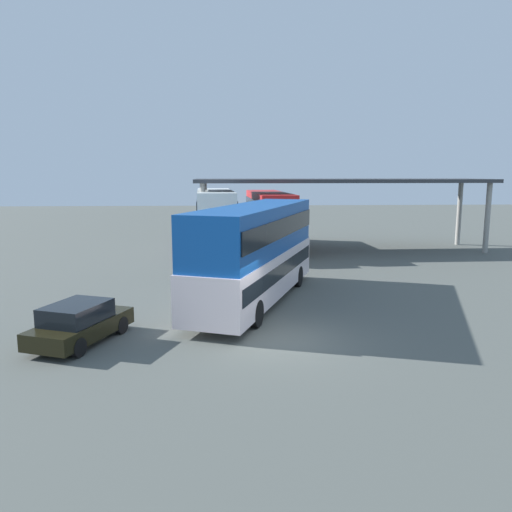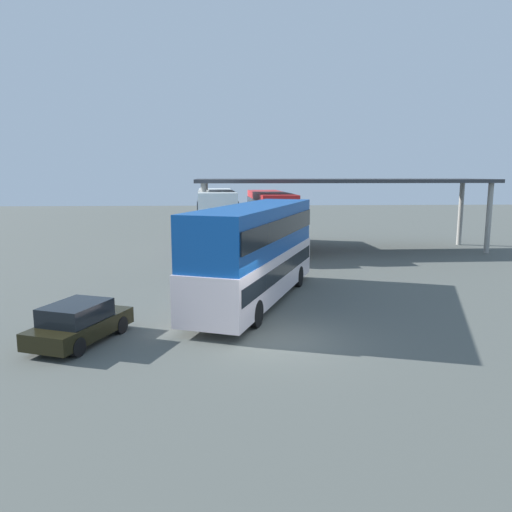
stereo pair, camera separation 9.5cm
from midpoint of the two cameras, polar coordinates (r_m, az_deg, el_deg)
ground_plane at (r=16.89m, az=2.37°, el=-9.47°), size 140.00×140.00×0.00m
double_decker_main at (r=21.12m, az=-0.12°, el=0.75°), size 6.18×11.22×4.15m
parked_hatchback at (r=17.30m, az=-19.72°, el=-7.24°), size 2.89×4.11×1.35m
double_decker_near_canopy at (r=35.56m, az=-4.78°, el=4.39°), size 3.06×10.73×4.29m
double_decker_mid_row at (r=36.37m, az=1.43°, el=4.39°), size 2.98×11.23×4.12m
depot_canopy at (r=36.04m, az=9.75°, el=8.17°), size 20.82×5.62×5.09m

